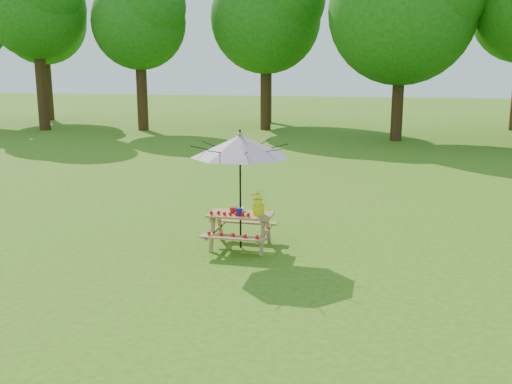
# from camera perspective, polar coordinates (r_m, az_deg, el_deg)

# --- Properties ---
(ground) EXTENTS (120.00, 120.00, 0.00)m
(ground) POSITION_cam_1_polar(r_m,az_deg,el_deg) (7.65, 9.53, -13.87)
(ground) COLOR #396713
(ground) RESTS_ON ground
(picnic_table) EXTENTS (1.20, 1.32, 0.67)m
(picnic_table) POSITION_cam_1_polar(r_m,az_deg,el_deg) (10.80, -1.56, -3.93)
(picnic_table) COLOR #936842
(picnic_table) RESTS_ON ground
(patio_umbrella) EXTENTS (2.41, 2.41, 2.25)m
(patio_umbrella) POSITION_cam_1_polar(r_m,az_deg,el_deg) (10.47, -1.61, 4.62)
(patio_umbrella) COLOR black
(patio_umbrella) RESTS_ON ground
(produce_bins) EXTENTS (0.27, 0.41, 0.13)m
(produce_bins) POSITION_cam_1_polar(r_m,az_deg,el_deg) (10.73, -1.84, -1.86)
(produce_bins) COLOR #B4150E
(produce_bins) RESTS_ON picnic_table
(tomatoes_row) EXTENTS (0.77, 0.13, 0.07)m
(tomatoes_row) POSITION_cam_1_polar(r_m,az_deg,el_deg) (10.57, -2.60, -2.18)
(tomatoes_row) COLOR red
(tomatoes_row) RESTS_ON picnic_table
(flower_bucket) EXTENTS (0.34, 0.32, 0.49)m
(flower_bucket) POSITION_cam_1_polar(r_m,az_deg,el_deg) (10.58, 0.26, -0.91)
(flower_bucket) COLOR #D3D90B
(flower_bucket) RESTS_ON picnic_table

